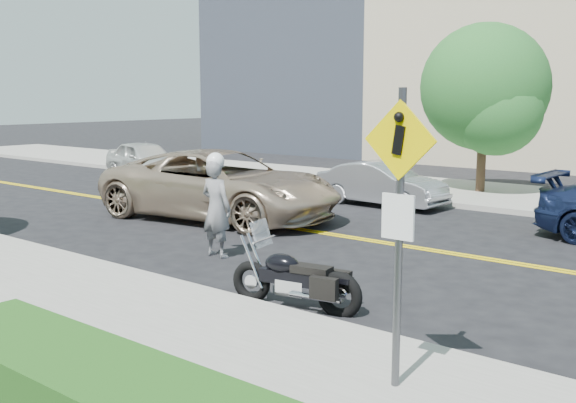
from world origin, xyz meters
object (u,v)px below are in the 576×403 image
(pedestrian_sign, at_px, (399,211))
(motorcyclist, at_px, (216,205))
(motorcycle, at_px, (295,266))
(parked_car_silver, at_px, (382,184))
(parked_car_white, at_px, (145,160))
(suv, at_px, (220,185))

(pedestrian_sign, distance_m, motorcyclist, 6.70)
(pedestrian_sign, height_order, motorcyclist, pedestrian_sign)
(motorcycle, bearing_deg, parked_car_silver, 103.89)
(motorcyclist, distance_m, parked_car_white, 12.88)
(motorcyclist, xyz_separation_m, parked_car_silver, (-0.72, 7.23, -0.39))
(pedestrian_sign, relative_size, motorcyclist, 1.49)
(parked_car_silver, bearing_deg, suv, 156.55)
(motorcyclist, relative_size, motorcycle, 0.98)
(suv, bearing_deg, pedestrian_sign, -133.12)
(pedestrian_sign, distance_m, motorcycle, 3.45)
(parked_car_white, height_order, parked_car_silver, parked_car_white)
(pedestrian_sign, bearing_deg, parked_car_white, 148.30)
(parked_car_white, bearing_deg, motorcycle, -108.56)
(pedestrian_sign, relative_size, suv, 0.48)
(motorcycle, relative_size, parked_car_white, 0.50)
(pedestrian_sign, height_order, suv, pedestrian_sign)
(parked_car_white, bearing_deg, motorcyclist, -110.11)
(pedestrian_sign, bearing_deg, suv, 144.40)
(suv, distance_m, parked_car_white, 9.02)
(parked_car_silver, bearing_deg, parked_car_white, 93.17)
(motorcyclist, relative_size, suv, 0.32)
(motorcycle, distance_m, suv, 7.37)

